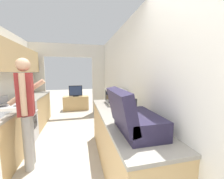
# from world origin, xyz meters

# --- Properties ---
(wall_right) EXTENTS (0.06, 6.95, 2.50)m
(wall_right) POSITION_xyz_m (1.29, 1.67, 1.25)
(wall_right) COLOR silver
(wall_right) RESTS_ON ground_plane
(wall_far_with_doorway) EXTENTS (2.91, 0.06, 2.50)m
(wall_far_with_doorway) POSITION_xyz_m (0.00, 4.58, 1.44)
(wall_far_with_doorway) COLOR silver
(wall_far_with_doorway) RESTS_ON ground_plane
(counter_left) EXTENTS (0.62, 3.36, 0.88)m
(counter_left) POSITION_xyz_m (-0.96, 2.81, 0.44)
(counter_left) COLOR tan
(counter_left) RESTS_ON ground_plane
(counter_right) EXTENTS (0.62, 2.33, 0.88)m
(counter_right) POSITION_xyz_m (0.96, 1.45, 0.44)
(counter_right) COLOR tan
(counter_right) RESTS_ON ground_plane
(range_oven) EXTENTS (0.66, 0.72, 1.02)m
(range_oven) POSITION_xyz_m (-0.95, 2.56, 0.45)
(range_oven) COLOR #B7B7BC
(range_oven) RESTS_ON ground_plane
(person) EXTENTS (0.56, 0.41, 1.73)m
(person) POSITION_xyz_m (-0.47, 1.78, 0.94)
(person) COLOR #9E9E9E
(person) RESTS_ON ground_plane
(suitcase) EXTENTS (0.49, 0.65, 0.47)m
(suitcase) POSITION_xyz_m (0.88, 0.80, 1.04)
(suitcase) COLOR #231E38
(suitcase) RESTS_ON counter_right
(microwave) EXTENTS (0.35, 0.46, 0.30)m
(microwave) POSITION_xyz_m (1.06, 2.17, 1.03)
(microwave) COLOR white
(microwave) RESTS_ON counter_right
(book_stack) EXTENTS (0.26, 0.28, 0.11)m
(book_stack) POSITION_xyz_m (1.00, 1.52, 0.93)
(book_stack) COLOR #33894C
(book_stack) RESTS_ON counter_right
(tv_cabinet) EXTENTS (0.99, 0.42, 0.56)m
(tv_cabinet) POSITION_xyz_m (0.18, 5.14, 0.28)
(tv_cabinet) COLOR tan
(tv_cabinet) RESTS_ON ground_plane
(television) EXTENTS (0.52, 0.16, 0.43)m
(television) POSITION_xyz_m (0.18, 5.10, 0.77)
(television) COLOR black
(television) RESTS_ON tv_cabinet
(knife) EXTENTS (0.05, 0.31, 0.02)m
(knife) POSITION_xyz_m (-0.98, 3.14, 0.89)
(knife) COLOR #B7B7BC
(knife) RESTS_ON counter_left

